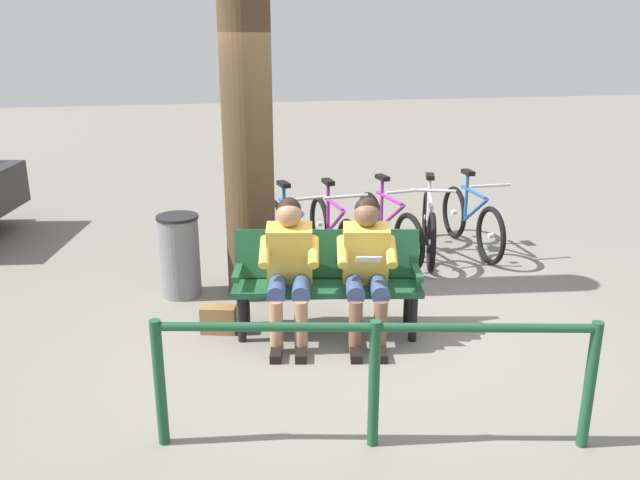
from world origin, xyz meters
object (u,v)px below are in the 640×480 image
(person_companion, at_px, (289,264))
(handbag, at_px, (219,320))
(tree_trunk, at_px, (247,106))
(bench, at_px, (327,274))
(person_reading, at_px, (366,263))
(bicycle_red, at_px, (429,226))
(bicycle_black, at_px, (388,228))
(bicycle_silver, at_px, (333,234))
(bicycle_purple, at_px, (290,237))
(litter_bin, at_px, (180,256))
(bicycle_orange, at_px, (471,221))

(person_companion, relative_size, handbag, 4.00)
(tree_trunk, bearing_deg, bench, 120.06)
(person_reading, height_order, handbag, person_reading)
(bicycle_red, height_order, bicycle_black, same)
(person_reading, relative_size, handbag, 4.00)
(tree_trunk, relative_size, bicycle_silver, 2.21)
(bicycle_purple, bearing_deg, bicycle_black, 83.63)
(handbag, xyz_separation_m, tree_trunk, (-0.39, -0.85, 1.73))
(bicycle_black, bearing_deg, bicycle_purple, -93.33)
(bicycle_silver, bearing_deg, bicycle_red, 86.95)
(bench, height_order, handbag, bench)
(bench, height_order, bicycle_black, bicycle_black)
(bicycle_red, bearing_deg, person_reading, -16.55)
(bicycle_silver, bearing_deg, person_companion, -29.56)
(litter_bin, xyz_separation_m, bicycle_black, (-2.34, -0.67, -0.05))
(handbag, xyz_separation_m, bicycle_purple, (-0.88, -1.51, 0.24))
(person_reading, bearing_deg, bicycle_red, -112.63)
(bicycle_orange, relative_size, bicycle_red, 1.04)
(bicycle_silver, bearing_deg, bicycle_black, 92.67)
(handbag, distance_m, bicycle_silver, 2.06)
(person_companion, distance_m, handbag, 0.83)
(tree_trunk, distance_m, bicycle_purple, 1.71)
(person_reading, height_order, bicycle_purple, person_reading)
(bicycle_orange, bearing_deg, tree_trunk, -73.00)
(bench, bearing_deg, bicycle_red, -121.69)
(bench, distance_m, bicycle_orange, 2.81)
(person_companion, distance_m, bicycle_red, 2.63)
(person_companion, xyz_separation_m, bicycle_red, (-1.92, -1.78, -0.30))
(tree_trunk, distance_m, bicycle_red, 2.70)
(bicycle_red, distance_m, bicycle_black, 0.48)
(litter_bin, distance_m, bicycle_black, 2.44)
(handbag, bearing_deg, person_reading, 164.77)
(handbag, bearing_deg, bicycle_red, -147.99)
(person_companion, relative_size, bicycle_orange, 0.71)
(litter_bin, height_order, bicycle_silver, bicycle_silver)
(handbag, bearing_deg, bicycle_purple, -120.29)
(bench, relative_size, person_reading, 1.38)
(person_reading, distance_m, bicycle_silver, 1.88)
(bench, height_order, person_reading, person_reading)
(bicycle_black, bearing_deg, tree_trunk, -73.73)
(litter_bin, distance_m, bicycle_purple, 1.32)
(person_reading, bearing_deg, bicycle_purple, -67.96)
(bicycle_red, bearing_deg, bicycle_purple, -70.23)
(bench, relative_size, handbag, 5.54)
(litter_bin, relative_size, bicycle_orange, 0.49)
(bench, bearing_deg, tree_trunk, -48.47)
(bicycle_red, relative_size, bicycle_purple, 0.98)
(tree_trunk, distance_m, bicycle_silver, 1.91)
(person_reading, bearing_deg, litter_bin, -28.41)
(tree_trunk, xyz_separation_m, bicycle_purple, (-0.49, -0.66, -1.49))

